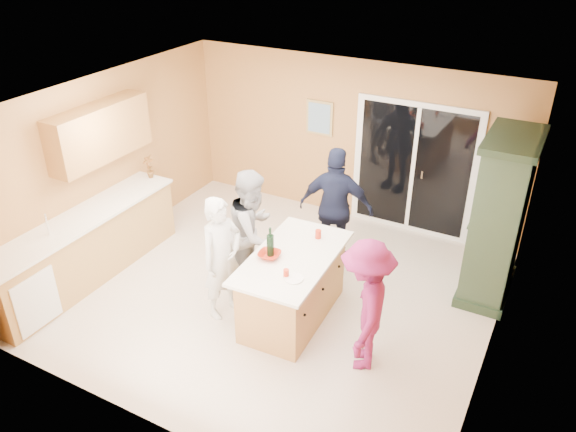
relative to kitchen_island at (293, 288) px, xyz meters
The scene contains 22 objects.
floor 0.71m from the kitchen_island, 142.91° to the left, with size 5.50×5.50×0.00m, color beige.
ceiling 2.25m from the kitchen_island, 142.91° to the left, with size 5.50×5.00×0.10m, color white.
wall_back 3.01m from the kitchen_island, 99.04° to the left, with size 5.50×0.10×2.60m, color #DFA05B.
wall_front 2.37m from the kitchen_island, 101.83° to the right, with size 5.50×0.10×2.60m, color #DFA05B.
wall_left 3.34m from the kitchen_island, behind, with size 0.10×5.00×2.60m, color #DFA05B.
wall_right 2.48m from the kitchen_island, ahead, with size 0.10×5.00×2.60m, color #DFA05B.
left_cabinet_run 2.99m from the kitchen_island, 166.28° to the right, with size 0.65×3.05×1.24m.
upper_cabinets 3.36m from the kitchen_island, behind, with size 0.35×1.60×0.75m, color #AC7F42.
sliding_door 2.94m from the kitchen_island, 77.97° to the left, with size 1.90×0.07×2.10m.
framed_picture 3.22m from the kitchen_island, 109.57° to the left, with size 0.46×0.04×0.56m.
kitchen_island is the anchor object (origin of this frame).
green_hutch 2.74m from the kitchen_island, 39.98° to the left, with size 0.63×1.20×2.21m.
woman_white 0.95m from the kitchen_island, 157.91° to the right, with size 0.59×0.39×1.61m, color silver.
woman_grey 0.90m from the kitchen_island, 158.04° to the left, with size 0.84×0.66×1.73m, color #A7A6A9.
woman_navy 1.46m from the kitchen_island, 92.07° to the left, with size 1.04×0.43×1.77m, color #182136.
woman_magenta 1.18m from the kitchen_island, 18.33° to the right, with size 1.02×0.59×1.58m, color #861D54.
serving_bowl 0.58m from the kitchen_island, 146.62° to the right, with size 0.27×0.27×0.07m, color red.
tulip_vase 3.11m from the kitchen_island, 163.37° to the left, with size 0.19×0.13×0.35m, color red.
tumbler_near 0.75m from the kitchen_island, 80.54° to the left, with size 0.08×0.08×0.11m, color red.
tumbler_far 0.68m from the kitchen_island, 72.41° to the right, with size 0.07×0.07×0.10m, color red.
wine_bottle 0.68m from the kitchen_island, 155.37° to the right, with size 0.09×0.09×0.38m.
white_plate 0.68m from the kitchen_island, 61.21° to the right, with size 0.22×0.22×0.02m, color white.
Camera 1 is at (3.05, -5.33, 4.54)m, focal length 35.00 mm.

